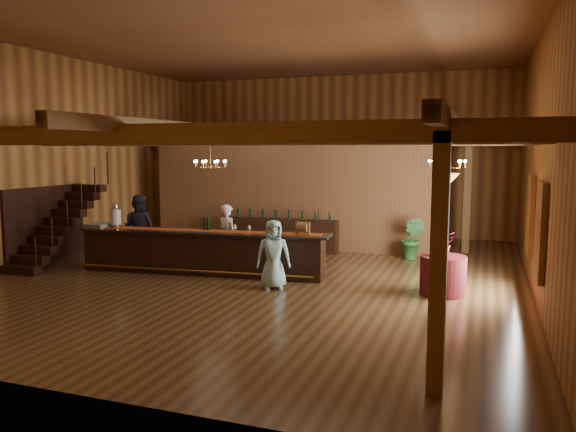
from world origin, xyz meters
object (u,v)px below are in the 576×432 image
(round_table, at_px, (443,275))
(guest, at_px, (273,254))
(chandelier_right, at_px, (447,164))
(pendant_lamp, at_px, (446,178))
(beverage_dispenser, at_px, (116,216))
(backbar_shelf, at_px, (282,235))
(floor_plant, at_px, (413,238))
(staff_second, at_px, (139,229))
(tasting_bar, at_px, (201,252))
(raffle_drum, at_px, (303,227))
(bartender, at_px, (227,237))
(chandelier_left, at_px, (210,164))

(round_table, height_order, guest, guest)
(chandelier_right, height_order, pendant_lamp, same)
(guest, bearing_deg, beverage_dispenser, 149.12)
(backbar_shelf, bearing_deg, floor_plant, -5.18)
(staff_second, bearing_deg, tasting_bar, 160.15)
(raffle_drum, bearing_deg, tasting_bar, -175.32)
(round_table, distance_m, pendant_lamp, 2.00)
(bartender, bearing_deg, backbar_shelf, -74.63)
(staff_second, bearing_deg, chandelier_right, -179.40)
(tasting_bar, height_order, bartender, bartender)
(bartender, height_order, staff_second, staff_second)
(floor_plant, bearing_deg, raffle_drum, -122.65)
(round_table, xyz_separation_m, guest, (-3.47, -0.69, 0.34))
(backbar_shelf, distance_m, chandelier_left, 3.92)
(chandelier_left, distance_m, staff_second, 2.90)
(staff_second, height_order, floor_plant, staff_second)
(chandelier_left, distance_m, floor_plant, 5.81)
(floor_plant, bearing_deg, beverage_dispenser, -152.11)
(beverage_dispenser, bearing_deg, backbar_shelf, 50.74)
(raffle_drum, height_order, backbar_shelf, raffle_drum)
(staff_second, bearing_deg, beverage_dispenser, 81.80)
(chandelier_left, height_order, pendant_lamp, same)
(guest, relative_size, floor_plant, 1.30)
(backbar_shelf, height_order, staff_second, staff_second)
(round_table, bearing_deg, beverage_dispenser, -179.37)
(pendant_lamp, bearing_deg, floor_plant, 106.67)
(chandelier_right, bearing_deg, round_table, -86.62)
(tasting_bar, distance_m, chandelier_left, 2.14)
(tasting_bar, height_order, floor_plant, floor_plant)
(round_table, relative_size, chandelier_right, 1.17)
(staff_second, bearing_deg, chandelier_left, 169.47)
(tasting_bar, bearing_deg, bartender, 52.27)
(beverage_dispenser, height_order, chandelier_right, chandelier_right)
(backbar_shelf, xyz_separation_m, pendant_lamp, (4.85, -3.65, 1.94))
(raffle_drum, distance_m, backbar_shelf, 3.84)
(backbar_shelf, relative_size, staff_second, 1.83)
(backbar_shelf, xyz_separation_m, chandelier_left, (-0.68, -3.20, 2.17))
(round_table, xyz_separation_m, chandelier_left, (-5.53, 0.46, 2.23))
(tasting_bar, distance_m, pendant_lamp, 5.93)
(bartender, bearing_deg, chandelier_left, 64.01)
(chandelier_right, bearing_deg, pendant_lamp, -86.62)
(backbar_shelf, bearing_deg, staff_second, -139.28)
(staff_second, relative_size, guest, 1.20)
(guest, bearing_deg, staff_second, 138.43)
(raffle_drum, xyz_separation_m, guest, (-0.33, -0.99, -0.47))
(chandelier_right, xyz_separation_m, floor_plant, (-0.99, 2.29, -2.09))
(backbar_shelf, height_order, guest, guest)
(backbar_shelf, distance_m, guest, 4.57)
(bartender, xyz_separation_m, floor_plant, (4.17, 2.81, -0.24))
(bartender, bearing_deg, round_table, -165.11)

